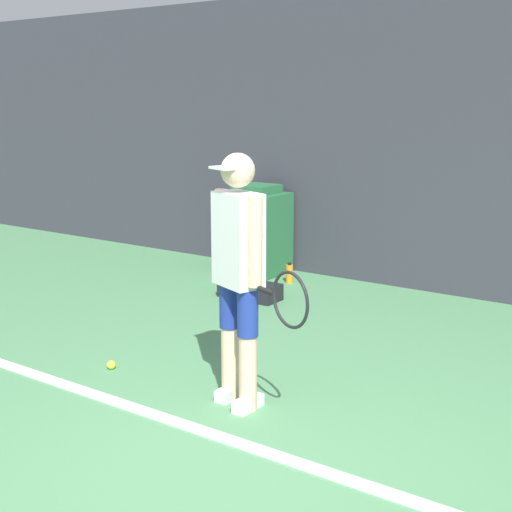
% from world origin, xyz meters
% --- Properties ---
extents(ground_plane, '(24.00, 24.00, 0.00)m').
position_xyz_m(ground_plane, '(0.00, 0.00, 0.00)').
color(ground_plane, '#518C5B').
extents(back_wall, '(24.00, 0.10, 3.18)m').
position_xyz_m(back_wall, '(0.00, 4.32, 1.59)').
color(back_wall, '#383842').
rests_on(back_wall, ground_plane).
extents(court_baseline, '(21.60, 0.10, 0.01)m').
position_xyz_m(court_baseline, '(0.00, 0.32, 0.01)').
color(court_baseline, white).
rests_on(court_baseline, ground_plane).
extents(tennis_player, '(0.92, 0.43, 1.68)m').
position_xyz_m(tennis_player, '(-0.45, 0.78, 0.94)').
color(tennis_player, beige).
rests_on(tennis_player, ground_plane).
extents(tennis_ball, '(0.07, 0.07, 0.07)m').
position_xyz_m(tennis_ball, '(-1.63, 0.73, 0.03)').
color(tennis_ball, '#D1E533').
rests_on(tennis_ball, ground_plane).
extents(covered_chair, '(0.63, 0.62, 1.05)m').
position_xyz_m(covered_chair, '(-2.50, 3.91, 0.50)').
color(covered_chair, '#28663D').
rests_on(covered_chair, ground_plane).
extents(equipment_bag, '(0.64, 0.29, 0.17)m').
position_xyz_m(equipment_bag, '(-1.92, 2.96, 0.09)').
color(equipment_bag, black).
rests_on(equipment_bag, ground_plane).
extents(water_bottle, '(0.08, 0.08, 0.23)m').
position_xyz_m(water_bottle, '(-1.93, 3.73, 0.11)').
color(water_bottle, orange).
rests_on(water_bottle, ground_plane).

